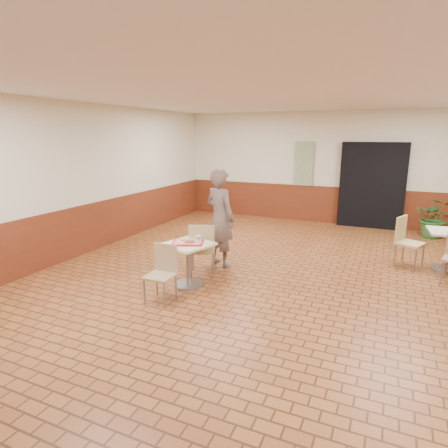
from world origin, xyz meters
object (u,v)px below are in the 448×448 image
at_px(second_table, 448,244).
at_px(chair_main_front, 162,270).
at_px(customer, 220,218).
at_px(chair_second_left, 406,239).
at_px(serving_tray, 188,242).
at_px(chair_main_back, 202,247).
at_px(paper_cup, 198,238).
at_px(potted_plant, 435,218).
at_px(main_table, 188,257).
at_px(long_john_donut, 190,241).
at_px(ring_donut, 184,239).

bearing_deg(second_table, chair_main_front, -141.46).
distance_m(chair_main_front, customer, 1.80).
relative_size(customer, chair_second_left, 1.96).
bearing_deg(serving_tray, chair_main_back, 89.52).
relative_size(chair_main_front, paper_cup, 9.28).
xyz_separation_m(chair_main_front, potted_plant, (3.95, 5.53, 0.01)).
bearing_deg(serving_tray, main_table, 0.00).
relative_size(customer, potted_plant, 1.90).
bearing_deg(chair_main_front, customer, 84.51).
height_order(long_john_donut, paper_cup, paper_cup).
xyz_separation_m(long_john_donut, paper_cup, (0.08, 0.14, 0.02)).
distance_m(ring_donut, long_john_donut, 0.18).
height_order(chair_second_left, potted_plant, potted_plant).
height_order(serving_tray, second_table, serving_tray).
xyz_separation_m(serving_tray, chair_second_left, (3.20, 2.48, -0.21)).
distance_m(main_table, potted_plant, 6.24).
relative_size(chair_main_front, customer, 0.46).
height_order(paper_cup, second_table, paper_cup).
bearing_deg(chair_second_left, long_john_donut, 152.02).
bearing_deg(ring_donut, main_table, -23.59).
bearing_deg(paper_cup, customer, 94.37).
bearing_deg(main_table, second_table, 32.94).
height_order(ring_donut, potted_plant, potted_plant).
bearing_deg(paper_cup, serving_tray, -144.03).
bearing_deg(ring_donut, chair_second_left, 36.35).
height_order(main_table, ring_donut, ring_donut).
bearing_deg(potted_plant, chair_main_front, -125.55).
xyz_separation_m(long_john_donut, second_table, (3.83, 2.56, -0.27)).
xyz_separation_m(serving_tray, paper_cup, (0.13, 0.10, 0.06)).
xyz_separation_m(customer, chair_second_left, (3.14, 1.38, -0.39)).
bearing_deg(long_john_donut, paper_cup, 59.82).
height_order(customer, potted_plant, customer).
xyz_separation_m(ring_donut, long_john_donut, (0.16, -0.09, 0.01)).
height_order(main_table, chair_main_back, chair_main_back).
bearing_deg(ring_donut, paper_cup, 12.03).
distance_m(main_table, chair_main_front, 0.64).
bearing_deg(chair_second_left, second_table, -63.53).
distance_m(chair_main_front, ring_donut, 0.74).
bearing_deg(potted_plant, chair_main_back, -131.21).
relative_size(chair_main_front, long_john_donut, 5.27).
bearing_deg(customer, chair_second_left, -134.55).
distance_m(main_table, serving_tray, 0.25).
bearing_deg(customer, serving_tray, 108.80).
height_order(chair_main_front, customer, customer).
bearing_deg(main_table, long_john_donut, -37.32).
relative_size(second_table, potted_plant, 0.76).
bearing_deg(chair_main_front, second_table, 37.40).
relative_size(chair_main_front, serving_tray, 1.78).
xyz_separation_m(chair_main_back, chair_second_left, (3.20, 2.01, -0.00)).
relative_size(main_table, chair_main_back, 0.76).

